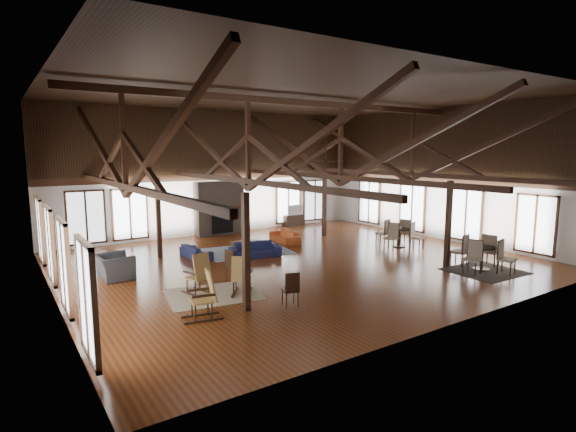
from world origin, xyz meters
TOP-DOWN VIEW (x-y plane):
  - floor at (0.00, 0.00)m, footprint 16.00×16.00m
  - ceiling at (0.00, 0.00)m, footprint 16.00×14.00m
  - wall_back at (0.00, 7.00)m, footprint 16.00×0.02m
  - wall_front at (0.00, -7.00)m, footprint 16.00×0.02m
  - wall_left at (-8.00, 0.00)m, footprint 0.02×14.00m
  - wall_right at (8.00, 0.00)m, footprint 0.02×14.00m
  - roof_truss at (0.00, 0.00)m, footprint 15.60×14.07m
  - post_grid at (0.00, 0.00)m, footprint 8.16×7.16m
  - fireplace at (0.00, 6.67)m, footprint 2.50×0.69m
  - ceiling_fan at (0.50, -1.00)m, footprint 1.60×1.60m
  - sofa_navy_front at (-0.91, 1.54)m, footprint 2.07×1.18m
  - sofa_navy_left at (-2.87, 2.66)m, footprint 1.69×0.75m
  - sofa_orange at (1.54, 3.19)m, footprint 2.03×1.08m
  - coffee_table at (-0.77, 2.68)m, footprint 1.19×0.75m
  - vase at (-0.74, 2.72)m, footprint 0.19×0.19m
  - armchair at (-6.14, 1.44)m, footprint 1.26×1.11m
  - side_table_lamp at (-6.84, 2.49)m, footprint 0.47×0.47m
  - rocking_chair_a at (-4.48, -1.60)m, footprint 0.71×1.03m
  - rocking_chair_b at (-3.51, -2.26)m, footprint 0.91×0.98m
  - rocking_chair_c at (-5.07, -3.42)m, footprint 1.01×0.66m
  - side_chair_a at (-3.13, -0.93)m, footprint 0.50×0.50m
  - side_chair_b at (-2.89, -3.90)m, footprint 0.49×0.49m
  - cafe_table_near at (4.66, -4.43)m, footprint 2.20×2.20m
  - cafe_table_far at (5.15, -0.23)m, footprint 2.13×2.13m
  - cup_near at (4.73, -4.36)m, footprint 0.12×0.12m
  - cup_far at (5.09, -0.32)m, footprint 0.17×0.17m
  - tv_console at (4.45, 6.75)m, footprint 1.21×0.45m
  - television at (4.47, 6.75)m, footprint 0.96×0.16m
  - rug_tan at (-4.18, -1.84)m, footprint 2.86×2.42m
  - rug_navy at (-0.71, 2.57)m, footprint 3.69×2.98m
  - rug_dark at (4.58, -4.62)m, footprint 2.38×2.18m

SIDE VIEW (x-z plane):
  - floor at x=0.00m, z-range 0.00..0.00m
  - rug_tan at x=-4.18m, z-range 0.00..0.01m
  - rug_dark at x=4.58m, z-range 0.00..0.01m
  - rug_navy at x=-0.71m, z-range 0.00..0.01m
  - sofa_navy_left at x=-2.87m, z-range 0.00..0.48m
  - sofa_orange at x=1.54m, z-range 0.00..0.56m
  - sofa_navy_front at x=-0.91m, z-range 0.00..0.57m
  - tv_console at x=4.45m, z-range 0.00..0.60m
  - coffee_table at x=-0.77m, z-range 0.16..0.58m
  - armchair at x=-6.14m, z-range 0.00..0.78m
  - side_table_lamp at x=-6.84m, z-range -0.15..1.06m
  - vase at x=-0.74m, z-range 0.42..0.60m
  - rocking_chair_b at x=-3.51m, z-range -0.03..1.10m
  - cafe_table_far at x=5.15m, z-range 0.00..1.09m
  - side_chair_b at x=-2.89m, z-range 0.08..1.02m
  - cafe_table_near at x=4.66m, z-range 0.00..1.12m
  - rocking_chair_c at x=-5.07m, z-range -0.04..1.18m
  - rocking_chair_a at x=-4.48m, z-range -0.04..1.18m
  - side_chair_a at x=-3.13m, z-range 0.08..1.09m
  - cup_far at x=5.09m, z-range 0.79..0.89m
  - cup_near at x=4.73m, z-range 0.81..0.90m
  - television at x=4.47m, z-range 0.60..1.16m
  - fireplace at x=0.00m, z-range -0.01..2.59m
  - post_grid at x=0.00m, z-range 0.00..3.05m
  - wall_back at x=0.00m, z-range 0.00..6.00m
  - wall_front at x=0.00m, z-range 0.00..6.00m
  - wall_left at x=-8.00m, z-range 0.00..6.00m
  - wall_right at x=8.00m, z-range 0.00..6.00m
  - ceiling_fan at x=0.50m, z-range 3.36..4.11m
  - roof_truss at x=0.00m, z-range 2.46..5.60m
  - ceiling at x=0.00m, z-range 5.99..6.01m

